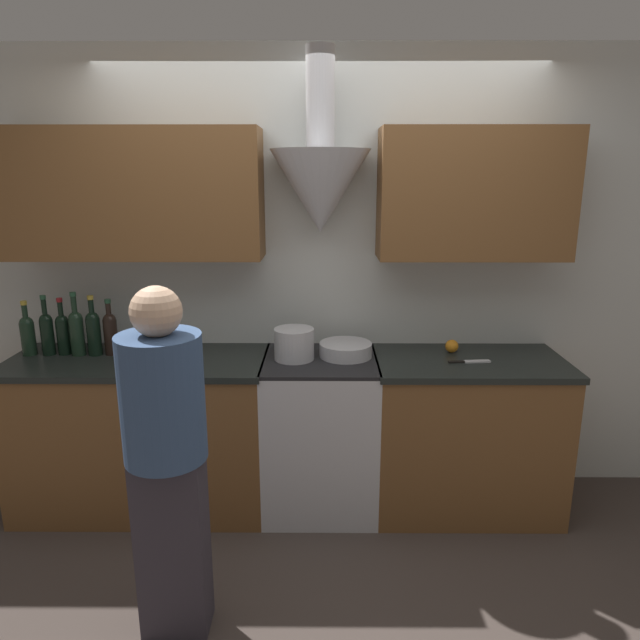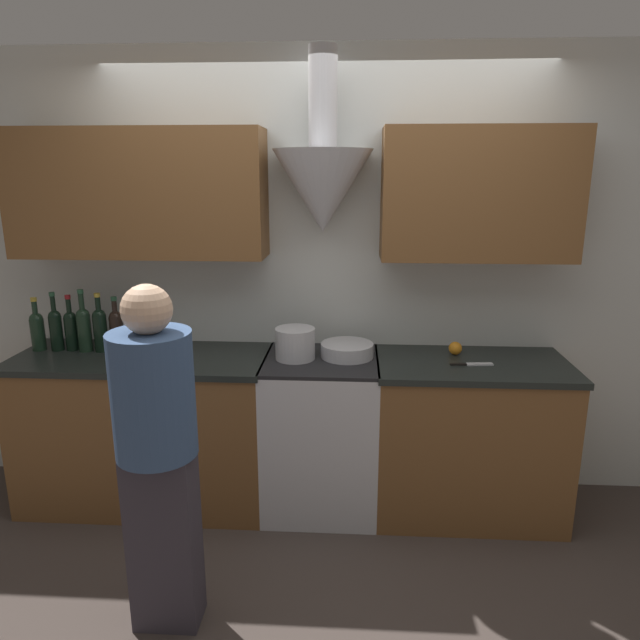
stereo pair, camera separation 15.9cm
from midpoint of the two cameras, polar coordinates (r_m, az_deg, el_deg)
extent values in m
plane|color=#423833|center=(3.32, 1.23, -20.67)|extent=(12.00, 12.00, 0.00)
cube|color=silver|center=(3.41, 1.78, 4.16)|extent=(8.40, 0.06, 2.60)
cone|color=silver|center=(3.18, 1.75, 12.72)|extent=(0.54, 0.54, 0.44)
cylinder|color=silver|center=(3.20, 1.82, 21.32)|extent=(0.15, 0.15, 0.51)
cube|color=brown|center=(3.37, -16.42, 12.01)|extent=(1.42, 0.32, 0.70)
cube|color=brown|center=(3.26, 16.96, 11.91)|extent=(1.04, 0.32, 0.70)
cube|color=brown|center=(3.55, -15.65, -10.66)|extent=(1.42, 0.60, 0.87)
cube|color=black|center=(3.39, -16.17, -3.70)|extent=(1.44, 0.62, 0.03)
cube|color=brown|center=(3.45, 15.84, -11.46)|extent=(1.04, 0.60, 0.87)
cube|color=black|center=(3.28, 16.38, -4.32)|extent=(1.06, 0.62, 0.03)
cube|color=silver|center=(3.37, 1.49, -11.40)|extent=(0.64, 0.60, 0.88)
cube|color=black|center=(3.12, 1.28, -14.33)|extent=(0.45, 0.01, 0.40)
cube|color=black|center=(3.20, 1.54, -4.08)|extent=(0.64, 0.60, 0.02)
cube|color=silver|center=(3.47, 1.69, -3.60)|extent=(0.64, 0.06, 0.10)
cylinder|color=black|center=(3.67, -25.27, -1.34)|extent=(0.08, 0.08, 0.19)
sphere|color=black|center=(3.65, -25.42, 0.07)|extent=(0.08, 0.08, 0.08)
cylinder|color=black|center=(3.64, -25.53, 1.01)|extent=(0.03, 0.03, 0.09)
cylinder|color=gold|center=(3.63, -25.62, 1.86)|extent=(0.03, 0.03, 0.02)
cylinder|color=black|center=(3.62, -23.73, -1.22)|extent=(0.07, 0.07, 0.20)
sphere|color=black|center=(3.60, -23.89, 0.34)|extent=(0.07, 0.07, 0.07)
cylinder|color=black|center=(3.59, -24.00, 1.39)|extent=(0.03, 0.03, 0.10)
cylinder|color=#234C33|center=(3.57, -24.11, 2.37)|extent=(0.03, 0.03, 0.02)
cylinder|color=black|center=(3.60, -22.43, -1.29)|extent=(0.07, 0.07, 0.19)
sphere|color=black|center=(3.57, -22.58, 0.21)|extent=(0.07, 0.07, 0.07)
cylinder|color=black|center=(3.56, -22.68, 1.21)|extent=(0.03, 0.03, 0.10)
cylinder|color=maroon|center=(3.55, -22.77, 2.13)|extent=(0.03, 0.03, 0.02)
cylinder|color=black|center=(3.54, -21.30, -1.23)|extent=(0.08, 0.08, 0.22)
sphere|color=black|center=(3.52, -21.46, 0.46)|extent=(0.08, 0.08, 0.08)
cylinder|color=black|center=(3.50, -21.57, 1.61)|extent=(0.03, 0.03, 0.11)
cylinder|color=#234C33|center=(3.49, -21.67, 2.66)|extent=(0.03, 0.03, 0.02)
cylinder|color=black|center=(3.51, -19.87, -1.28)|extent=(0.08, 0.08, 0.21)
sphere|color=black|center=(3.48, -20.02, 0.41)|extent=(0.07, 0.07, 0.07)
cylinder|color=black|center=(3.47, -20.11, 1.43)|extent=(0.03, 0.03, 0.09)
cylinder|color=gold|center=(3.45, -20.20, 2.35)|extent=(0.03, 0.03, 0.02)
cylinder|color=black|center=(3.48, -18.42, -1.35)|extent=(0.08, 0.08, 0.20)
sphere|color=black|center=(3.46, -18.55, 0.26)|extent=(0.07, 0.07, 0.07)
cylinder|color=black|center=(3.45, -18.63, 1.19)|extent=(0.03, 0.03, 0.08)
cylinder|color=#234C33|center=(3.44, -18.70, 2.03)|extent=(0.03, 0.03, 0.02)
cylinder|color=silver|center=(3.17, -1.06, -2.38)|extent=(0.22, 0.22, 0.17)
cylinder|color=silver|center=(3.22, 4.14, -3.03)|extent=(0.30, 0.30, 0.08)
sphere|color=orange|center=(3.36, 14.71, -2.76)|extent=(0.08, 0.08, 0.08)
cube|color=silver|center=(3.23, 17.04, -4.25)|extent=(0.15, 0.05, 0.01)
cube|color=black|center=(3.20, 15.06, -4.32)|extent=(0.09, 0.03, 0.01)
cube|color=#38333D|center=(2.66, -13.52, -20.58)|extent=(0.28, 0.18, 0.80)
cylinder|color=#38517A|center=(2.35, -14.47, -7.26)|extent=(0.33, 0.33, 0.51)
sphere|color=#E0B28E|center=(2.24, -15.02, 1.01)|extent=(0.20, 0.20, 0.20)
camera|label=1|loc=(0.08, -88.49, 0.39)|focal=32.00mm
camera|label=2|loc=(0.08, 91.51, -0.39)|focal=32.00mm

